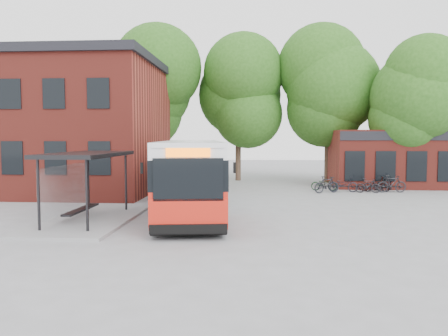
# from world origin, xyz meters

# --- Properties ---
(ground) EXTENTS (100.00, 100.00, 0.00)m
(ground) POSITION_xyz_m (0.00, 0.00, 0.00)
(ground) COLOR gray
(station_building) EXTENTS (18.40, 10.40, 8.50)m
(station_building) POSITION_xyz_m (-13.00, 9.00, 4.25)
(station_building) COLOR maroon
(station_building) RESTS_ON ground
(shop_row) EXTENTS (14.00, 6.20, 4.00)m
(shop_row) POSITION_xyz_m (15.00, 14.00, 2.00)
(shop_row) COLOR maroon
(shop_row) RESTS_ON ground
(bus_shelter) EXTENTS (3.60, 7.00, 2.90)m
(bus_shelter) POSITION_xyz_m (-4.50, -1.00, 1.45)
(bus_shelter) COLOR black
(bus_shelter) RESTS_ON ground
(bike_rail) EXTENTS (5.20, 0.10, 0.38)m
(bike_rail) POSITION_xyz_m (9.28, 10.00, 0.19)
(bike_rail) COLOR black
(bike_rail) RESTS_ON ground
(tree_0) EXTENTS (7.92, 7.92, 11.00)m
(tree_0) POSITION_xyz_m (-6.00, 16.00, 5.50)
(tree_0) COLOR #225015
(tree_0) RESTS_ON ground
(tree_1) EXTENTS (7.92, 7.92, 10.40)m
(tree_1) POSITION_xyz_m (1.00, 17.00, 5.20)
(tree_1) COLOR #225015
(tree_1) RESTS_ON ground
(tree_2) EXTENTS (7.92, 7.92, 11.00)m
(tree_2) POSITION_xyz_m (8.00, 16.00, 5.50)
(tree_2) COLOR #225015
(tree_2) RESTS_ON ground
(tree_3) EXTENTS (7.04, 7.04, 9.28)m
(tree_3) POSITION_xyz_m (13.00, 12.00, 4.64)
(tree_3) COLOR #225015
(tree_3) RESTS_ON ground
(city_bus) EXTENTS (4.50, 13.30, 3.31)m
(city_bus) POSITION_xyz_m (-0.66, 2.25, 1.66)
(city_bus) COLOR red
(city_bus) RESTS_ON ground
(bicycle_0) EXTENTS (1.72, 0.74, 0.88)m
(bicycle_0) POSITION_xyz_m (6.93, 10.51, 0.44)
(bicycle_0) COLOR black
(bicycle_0) RESTS_ON ground
(bicycle_1) EXTENTS (1.82, 1.15, 1.06)m
(bicycle_1) POSITION_xyz_m (6.90, 9.22, 0.53)
(bicycle_1) COLOR black
(bicycle_1) RESTS_ON ground
(bicycle_2) EXTENTS (1.95, 0.92, 0.98)m
(bicycle_2) POSITION_xyz_m (8.03, 9.88, 0.49)
(bicycle_2) COLOR black
(bicycle_2) RESTS_ON ground
(bicycle_3) EXTENTS (1.60, 0.71, 0.93)m
(bicycle_3) POSITION_xyz_m (9.51, 9.41, 0.46)
(bicycle_3) COLOR black
(bicycle_3) RESTS_ON ground
(bicycle_4) EXTENTS (1.75, 0.71, 0.90)m
(bicycle_4) POSITION_xyz_m (10.22, 10.07, 0.45)
(bicycle_4) COLOR black
(bicycle_4) RESTS_ON ground
(bicycle_5) EXTENTS (1.89, 0.68, 1.11)m
(bicycle_5) POSITION_xyz_m (11.05, 9.73, 0.56)
(bicycle_5) COLOR black
(bicycle_5) RESTS_ON ground
(bicycle_6) EXTENTS (1.90, 0.90, 0.96)m
(bicycle_6) POSITION_xyz_m (10.12, 10.32, 0.48)
(bicycle_6) COLOR #44160E
(bicycle_6) RESTS_ON ground
(bicycle_7) EXTENTS (1.61, 0.92, 0.93)m
(bicycle_7) POSITION_xyz_m (10.98, 10.86, 0.47)
(bicycle_7) COLOR black
(bicycle_7) RESTS_ON ground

